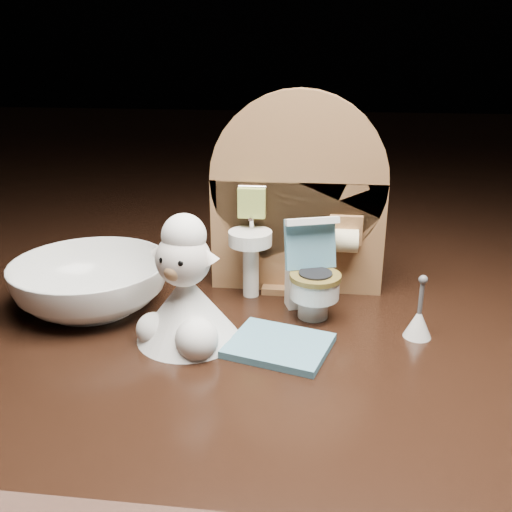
{
  "coord_description": "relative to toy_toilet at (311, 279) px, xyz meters",
  "views": [
    {
      "loc": [
        0.02,
        -0.35,
        0.18
      ],
      "look_at": [
        -0.02,
        0.01,
        0.05
      ],
      "focal_mm": 40.0,
      "sensor_mm": 36.0,
      "label": 1
    }
  ],
  "objects": [
    {
      "name": "backdrop_panel",
      "position": [
        -0.01,
        0.04,
        0.04
      ],
      "size": [
        0.13,
        0.05,
        0.15
      ],
      "color": "#8C603A",
      "rests_on": "ground"
    },
    {
      "name": "toy_toilet",
      "position": [
        0.0,
        0.0,
        0.0
      ],
      "size": [
        0.04,
        0.05,
        0.07
      ],
      "rotation": [
        0.0,
        0.0,
        0.33
      ],
      "color": "white",
      "rests_on": "ground"
    },
    {
      "name": "bath_mat",
      "position": [
        -0.02,
        -0.05,
        -0.02
      ],
      "size": [
        0.07,
        0.06,
        0.0
      ],
      "primitive_type": "cube",
      "rotation": [
        0.0,
        0.0,
        -0.27
      ],
      "color": "teal",
      "rests_on": "ground"
    },
    {
      "name": "toilet_brush",
      "position": [
        0.07,
        -0.03,
        -0.01
      ],
      "size": [
        0.02,
        0.02,
        0.04
      ],
      "color": "white",
      "rests_on": "ground"
    },
    {
      "name": "plush_lamb",
      "position": [
        -0.08,
        -0.05,
        0.0
      ],
      "size": [
        0.07,
        0.07,
        0.09
      ],
      "rotation": [
        0.0,
        0.0,
        -0.26
      ],
      "color": "white",
      "rests_on": "ground"
    },
    {
      "name": "ceramic_bowl",
      "position": [
        -0.16,
        -0.01,
        -0.01
      ],
      "size": [
        0.15,
        0.15,
        0.04
      ],
      "primitive_type": "imported",
      "rotation": [
        0.0,
        0.0,
        0.42
      ],
      "color": "white",
      "rests_on": "ground"
    }
  ]
}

